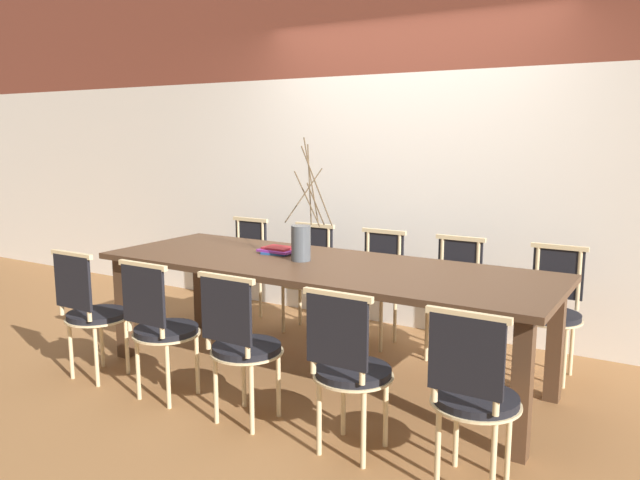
# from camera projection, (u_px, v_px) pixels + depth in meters

# --- Properties ---
(ground_plane) EXTENTS (16.00, 16.00, 0.00)m
(ground_plane) POSITION_uv_depth(u_px,v_px,m) (320.00, 376.00, 4.14)
(ground_plane) COLOR olive
(wall_rear) EXTENTS (12.00, 0.06, 3.20)m
(wall_rear) POSITION_uv_depth(u_px,v_px,m) (406.00, 132.00, 4.99)
(wall_rear) COLOR silver
(wall_rear) RESTS_ON ground_plane
(dining_table) EXTENTS (3.00, 1.02, 0.77)m
(dining_table) POSITION_uv_depth(u_px,v_px,m) (320.00, 275.00, 4.02)
(dining_table) COLOR #4C3321
(dining_table) RESTS_ON ground_plane
(chair_near_leftend) EXTENTS (0.41, 0.41, 0.87)m
(chair_near_leftend) POSITION_uv_depth(u_px,v_px,m) (91.00, 309.00, 4.02)
(chair_near_leftend) COLOR black
(chair_near_leftend) RESTS_ON ground_plane
(chair_near_left) EXTENTS (0.41, 0.41, 0.87)m
(chair_near_left) POSITION_uv_depth(u_px,v_px,m) (160.00, 324.00, 3.70)
(chair_near_left) COLOR black
(chair_near_left) RESTS_ON ground_plane
(chair_near_center) EXTENTS (0.41, 0.41, 0.87)m
(chair_near_center) POSITION_uv_depth(u_px,v_px,m) (241.00, 342.00, 3.39)
(chair_near_center) COLOR black
(chair_near_center) RESTS_ON ground_plane
(chair_near_right) EXTENTS (0.41, 0.41, 0.87)m
(chair_near_right) POSITION_uv_depth(u_px,v_px,m) (349.00, 365.00, 3.05)
(chair_near_right) COLOR black
(chair_near_right) RESTS_ON ground_plane
(chair_near_rightend) EXTENTS (0.41, 0.41, 0.87)m
(chair_near_rightend) POSITION_uv_depth(u_px,v_px,m) (473.00, 392.00, 2.73)
(chair_near_rightend) COLOR black
(chair_near_rightend) RESTS_ON ground_plane
(chair_far_leftend) EXTENTS (0.41, 0.41, 0.87)m
(chair_far_leftend) POSITION_uv_depth(u_px,v_px,m) (243.00, 265.00, 5.38)
(chair_far_leftend) COLOR black
(chair_far_leftend) RESTS_ON ground_plane
(chair_far_left) EXTENTS (0.41, 0.41, 0.87)m
(chair_far_left) POSITION_uv_depth(u_px,v_px,m) (307.00, 273.00, 5.05)
(chair_far_left) COLOR black
(chair_far_left) RESTS_ON ground_plane
(chair_far_center) EXTENTS (0.41, 0.41, 0.87)m
(chair_far_center) POSITION_uv_depth(u_px,v_px,m) (376.00, 283.00, 4.73)
(chair_far_center) COLOR black
(chair_far_center) RESTS_ON ground_plane
(chair_far_right) EXTENTS (0.41, 0.41, 0.87)m
(chair_far_right) POSITION_uv_depth(u_px,v_px,m) (453.00, 293.00, 4.42)
(chair_far_right) COLOR black
(chair_far_right) RESTS_ON ground_plane
(chair_far_rightend) EXTENTS (0.41, 0.41, 0.87)m
(chair_far_rightend) POSITION_uv_depth(u_px,v_px,m) (552.00, 307.00, 4.08)
(chair_far_rightend) COLOR black
(chair_far_rightend) RESTS_ON ground_plane
(vase_centerpiece) EXTENTS (0.34, 0.34, 0.80)m
(vase_centerpiece) POSITION_uv_depth(u_px,v_px,m) (302.00, 241.00, 4.07)
(vase_centerpiece) COLOR #4C5156
(vase_centerpiece) RESTS_ON dining_table
(book_stack) EXTENTS (0.26, 0.21, 0.04)m
(book_stack) POSITION_uv_depth(u_px,v_px,m) (278.00, 250.00, 4.33)
(book_stack) COLOR #234C8C
(book_stack) RESTS_ON dining_table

